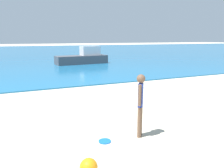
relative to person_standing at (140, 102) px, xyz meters
name	(u,v)px	position (x,y,z in m)	size (l,w,h in m)	color
water	(34,52)	(0.41, 35.93, -0.83)	(160.00, 60.00, 0.06)	#1E6B9E
person_standing	(140,102)	(0.00, 0.00, 0.00)	(0.25, 0.29, 1.52)	brown
frisbee	(105,141)	(-0.89, 0.06, -0.85)	(0.29, 0.29, 0.03)	blue
boat_near	(83,58)	(3.07, 15.08, -0.26)	(4.72, 1.86, 1.57)	#4C4C51
beach_ball	(89,167)	(-1.61, -1.01, -0.71)	(0.31, 0.31, 0.31)	orange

